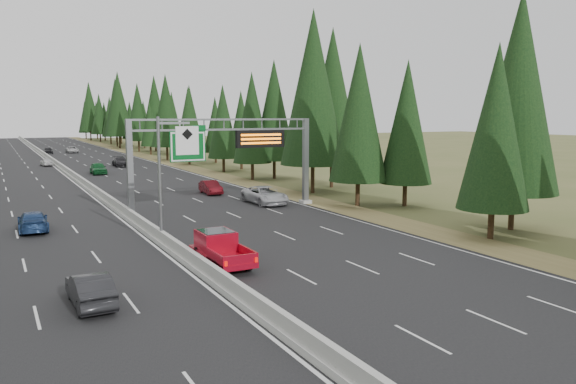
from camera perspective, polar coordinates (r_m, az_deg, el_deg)
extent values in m
cube|color=black|center=(90.32, -21.99, 2.10)|extent=(32.00, 260.00, 0.08)
cube|color=olive|center=(93.82, -11.12, 2.71)|extent=(3.60, 260.00, 0.06)
cube|color=#9B9B95|center=(90.30, -22.00, 2.22)|extent=(0.70, 260.00, 0.30)
cube|color=#9B9B95|center=(90.26, -22.01, 2.47)|extent=(0.30, 260.00, 0.60)
cube|color=slate|center=(45.69, -15.75, 2.27)|extent=(0.45, 0.45, 7.80)
cube|color=#9B9B95|center=(46.18, -15.58, -2.37)|extent=(0.90, 0.90, 0.30)
cube|color=slate|center=(51.40, 1.79, 3.15)|extent=(0.45, 0.45, 7.80)
cube|color=#9B9B95|center=(51.84, 1.78, -0.99)|extent=(0.90, 0.90, 0.30)
cube|color=slate|center=(47.79, -6.53, 7.33)|extent=(15.85, 0.35, 0.16)
cube|color=slate|center=(47.81, -6.52, 6.33)|extent=(15.85, 0.35, 0.16)
cube|color=#054C19|center=(46.52, -10.15, 4.57)|extent=(3.00, 0.10, 2.50)
cube|color=silver|center=(46.47, -10.12, 4.57)|extent=(2.85, 0.02, 2.35)
cube|color=#054C19|center=(46.78, -9.02, 6.46)|extent=(1.10, 0.10, 0.45)
cube|color=black|center=(48.84, -2.84, 5.42)|extent=(4.50, 0.40, 1.50)
cube|color=orange|center=(48.62, -2.73, 5.83)|extent=(3.80, 0.02, 0.18)
cube|color=orange|center=(48.64, -2.72, 5.41)|extent=(3.80, 0.02, 0.18)
cube|color=orange|center=(48.65, -2.72, 5.00)|extent=(3.80, 0.02, 0.18)
cylinder|color=slate|center=(35.92, -12.90, 1.08)|extent=(0.20, 0.20, 8.00)
cube|color=#9B9B95|center=(36.57, -12.71, -5.00)|extent=(0.50, 0.50, 0.20)
cube|color=slate|center=(35.96, -11.52, 6.88)|extent=(2.00, 0.15, 0.15)
cube|color=silver|center=(36.11, -10.20, 5.17)|extent=(1.50, 0.06, 1.80)
cylinder|color=black|center=(39.46, 19.92, -3.09)|extent=(0.40, 0.40, 2.05)
cone|color=black|center=(38.81, 20.36, 6.24)|extent=(4.61, 4.61, 10.76)
cylinder|color=black|center=(43.26, 21.76, -1.82)|extent=(0.40, 0.40, 2.69)
cone|color=black|center=(42.75, 22.34, 9.37)|extent=(6.05, 6.05, 14.13)
cylinder|color=black|center=(50.87, 7.08, -0.16)|extent=(0.40, 0.40, 2.31)
cone|color=black|center=(50.38, 7.22, 8.01)|extent=(5.20, 5.20, 12.14)
cylinder|color=black|center=(51.75, 11.77, -0.25)|extent=(0.40, 0.40, 2.09)
cone|color=black|center=(51.26, 11.98, 6.98)|extent=(4.69, 4.69, 10.95)
cylinder|color=black|center=(59.06, 2.52, 1.35)|extent=(0.40, 0.40, 3.03)
cone|color=black|center=(58.75, 2.57, 10.56)|extent=(6.81, 6.81, 15.90)
cylinder|color=black|center=(63.97, 4.45, 1.75)|extent=(0.40, 0.40, 2.85)
cone|color=black|center=(63.64, 4.53, 9.74)|extent=(6.40, 6.40, 14.94)
cylinder|color=black|center=(71.43, -3.63, 2.12)|extent=(0.40, 0.40, 2.17)
cone|color=black|center=(71.07, -3.68, 7.56)|extent=(4.87, 4.87, 11.37)
cylinder|color=black|center=(72.43, -1.40, 2.32)|extent=(0.40, 0.40, 2.43)
cone|color=black|center=(72.10, -1.42, 8.33)|extent=(5.46, 5.46, 12.74)
cylinder|color=black|center=(81.67, -6.55, 2.75)|extent=(0.40, 0.40, 2.00)
cone|color=black|center=(81.36, -6.62, 7.14)|extent=(4.50, 4.50, 10.50)
cylinder|color=black|center=(85.40, -4.74, 2.96)|extent=(0.40, 0.40, 1.89)
cone|color=black|center=(85.10, -4.79, 6.93)|extent=(4.26, 4.26, 9.94)
cylinder|color=black|center=(94.09, -9.99, 3.36)|extent=(0.40, 0.40, 2.03)
cone|color=black|center=(93.81, -10.08, 7.23)|extent=(4.58, 4.58, 10.68)
cylinder|color=black|center=(97.45, -7.34, 3.50)|extent=(0.40, 0.40, 1.80)
cone|color=black|center=(97.19, -7.40, 6.81)|extent=(4.06, 4.06, 9.47)
cylinder|color=black|center=(104.38, -12.16, 3.86)|extent=(0.40, 0.40, 2.47)
cone|color=black|center=(104.15, -12.29, 8.10)|extent=(5.57, 5.57, 12.99)
cylinder|color=black|center=(108.17, -9.88, 3.98)|extent=(0.40, 0.40, 2.21)
cone|color=black|center=(107.94, -9.96, 7.64)|extent=(4.97, 4.97, 11.60)
cylinder|color=black|center=(120.19, -13.77, 4.14)|extent=(0.40, 0.40, 1.76)
cone|color=black|center=(119.98, -13.86, 6.76)|extent=(3.96, 3.96, 9.24)
cylinder|color=black|center=(121.36, -11.62, 4.32)|extent=(0.40, 0.40, 2.09)
cone|color=black|center=(121.15, -11.71, 7.40)|extent=(4.70, 4.70, 10.96)
cylinder|color=black|center=(130.65, -14.90, 4.53)|extent=(0.40, 0.40, 2.44)
cone|color=black|center=(130.47, -15.02, 7.87)|extent=(5.49, 5.49, 12.81)
cylinder|color=black|center=(130.91, -13.28, 4.65)|extent=(0.40, 0.40, 2.72)
cone|color=black|center=(130.74, -13.40, 8.37)|extent=(6.11, 6.11, 14.26)
cylinder|color=black|center=(144.40, -16.71, 4.86)|extent=(0.40, 0.40, 2.99)
cone|color=black|center=(144.27, -16.86, 8.57)|extent=(6.72, 6.72, 15.68)
cylinder|color=black|center=(145.04, -14.37, 4.74)|extent=(0.40, 0.40, 1.87)
cone|color=black|center=(144.87, -14.45, 7.05)|extent=(4.21, 4.21, 9.82)
cylinder|color=black|center=(153.71, -16.96, 4.98)|extent=(0.40, 0.40, 2.81)
cone|color=black|center=(153.58, -17.09, 8.25)|extent=(6.32, 6.32, 14.74)
cylinder|color=black|center=(156.23, -15.68, 4.90)|extent=(0.40, 0.40, 1.88)
cone|color=black|center=(156.06, -15.76, 7.06)|extent=(4.24, 4.24, 9.90)
cylinder|color=black|center=(166.04, -17.54, 5.03)|extent=(0.40, 0.40, 2.13)
cone|color=black|center=(165.89, -17.64, 7.33)|extent=(4.79, 4.79, 11.19)
cylinder|color=black|center=(167.31, -16.59, 5.18)|extent=(0.40, 0.40, 2.65)
cone|color=black|center=(167.18, -16.70, 8.02)|extent=(5.97, 5.97, 13.94)
cylinder|color=black|center=(181.41, -18.51, 5.23)|extent=(0.40, 0.40, 2.35)
cone|color=black|center=(181.27, -18.62, 7.54)|extent=(5.28, 5.28, 12.31)
cylinder|color=black|center=(178.65, -17.01, 5.36)|extent=(0.40, 0.40, 2.95)
cone|color=black|center=(178.55, -17.13, 8.31)|extent=(6.64, 6.64, 15.49)
cylinder|color=black|center=(191.18, -19.40, 5.40)|extent=(0.40, 0.40, 2.99)
cone|color=black|center=(191.08, -19.53, 8.20)|extent=(6.72, 6.72, 15.68)
cylinder|color=black|center=(190.90, -18.08, 5.30)|extent=(0.40, 0.40, 1.97)
cone|color=black|center=(190.77, -18.16, 7.15)|extent=(4.43, 4.43, 10.33)
cylinder|color=black|center=(205.86, -19.83, 5.40)|extent=(0.40, 0.40, 2.09)
cone|color=black|center=(205.74, -19.91, 7.22)|extent=(4.71, 4.71, 10.99)
cylinder|color=black|center=(203.10, -18.79, 5.41)|extent=(0.40, 0.40, 2.04)
cone|color=black|center=(202.98, -18.87, 7.21)|extent=(4.59, 4.59, 10.71)
imported|color=#B6B6BB|center=(51.55, -2.36, -0.32)|extent=(2.72, 5.75, 1.59)
cylinder|color=black|center=(29.09, -7.09, -7.61)|extent=(0.29, 0.77, 0.77)
cylinder|color=black|center=(29.69, -4.10, -7.25)|extent=(0.29, 0.77, 0.77)
cylinder|color=black|center=(32.00, -9.14, -6.22)|extent=(0.29, 0.77, 0.77)
cylinder|color=black|center=(32.55, -6.39, -5.93)|extent=(0.29, 0.77, 0.77)
cube|color=#9E091C|center=(30.82, -6.76, -6.44)|extent=(1.93, 5.42, 0.29)
cube|color=#9E091C|center=(31.46, -7.35, -4.89)|extent=(1.84, 2.13, 1.06)
cube|color=black|center=(31.40, -7.36, -4.37)|extent=(1.64, 1.84, 0.53)
cube|color=#9E091C|center=(29.11, -7.42, -6.62)|extent=(0.10, 2.32, 0.58)
cube|color=#9E091C|center=(29.78, -4.09, -6.24)|extent=(0.10, 2.32, 0.58)
cube|color=#9E091C|center=(28.40, -4.84, -6.95)|extent=(1.93, 0.10, 0.58)
imported|color=#135425|center=(81.70, -18.72, 2.31)|extent=(2.06, 4.81, 1.62)
imported|color=#5D0D14|center=(58.45, -7.87, 0.48)|extent=(1.66, 4.24, 1.37)
imported|color=black|center=(92.75, -16.66, 2.96)|extent=(2.21, 5.15, 1.48)
imported|color=#B5B5B5|center=(129.70, -21.08, 4.04)|extent=(2.26, 4.88, 1.35)
imported|color=black|center=(128.44, -23.18, 3.91)|extent=(1.68, 4.05, 1.37)
imported|color=black|center=(25.79, -19.45, -9.29)|extent=(1.61, 4.34, 1.42)
imported|color=navy|center=(43.33, -24.49, -2.72)|extent=(2.10, 4.85, 1.39)
imported|color=#B6B6B6|center=(97.62, -23.36, 2.82)|extent=(1.86, 3.89, 1.28)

